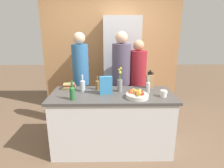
{
  "coord_description": "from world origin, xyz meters",
  "views": [
    {
      "loc": [
        -0.04,
        -2.57,
        1.8
      ],
      "look_at": [
        0.0,
        0.09,
        1.01
      ],
      "focal_mm": 30.0,
      "sensor_mm": 36.0,
      "label": 1
    }
  ],
  "objects": [
    {
      "name": "flower_vase",
      "position": [
        0.12,
        0.11,
        1.01
      ],
      "size": [
        0.08,
        0.08,
        0.37
      ],
      "color": "gray",
      "rests_on": "kitchen_island"
    },
    {
      "name": "bottle_wine",
      "position": [
        -0.53,
        -0.22,
        0.99
      ],
      "size": [
        0.07,
        0.07,
        0.25
      ],
      "color": "#286633",
      "rests_on": "kitchen_island"
    },
    {
      "name": "person_in_red_tee",
      "position": [
        0.47,
        0.71,
        0.91
      ],
      "size": [
        0.31,
        0.31,
        1.62
      ],
      "rotation": [
        0.0,
        0.0,
        -0.17
      ],
      "color": "#383842",
      "rests_on": "ground_plane"
    },
    {
      "name": "person_in_blue",
      "position": [
        0.17,
        0.64,
        1.0
      ],
      "size": [
        0.32,
        0.32,
        1.76
      ],
      "rotation": [
        0.0,
        0.0,
        -0.38
      ],
      "color": "#383842",
      "rests_on": "ground_plane"
    },
    {
      "name": "bottle_oil",
      "position": [
        -0.44,
        0.12,
        0.99
      ],
      "size": [
        0.08,
        0.08,
        0.25
      ],
      "color": "#B2BCC1",
      "rests_on": "kitchen_island"
    },
    {
      "name": "book_stack",
      "position": [
        -0.67,
        0.25,
        0.93
      ],
      "size": [
        0.21,
        0.16,
        0.08
      ],
      "color": "#99844C",
      "rests_on": "kitchen_island"
    },
    {
      "name": "ground_plane",
      "position": [
        0.0,
        0.0,
        0.0
      ],
      "size": [
        14.0,
        14.0,
        0.0
      ],
      "primitive_type": "plane",
      "color": "brown"
    },
    {
      "name": "coffee_mug",
      "position": [
        0.71,
        -0.13,
        0.94
      ],
      "size": [
        0.12,
        0.1,
        0.09
      ],
      "color": "silver",
      "rests_on": "kitchen_island"
    },
    {
      "name": "kitchen_island",
      "position": [
        0.0,
        0.0,
        0.45
      ],
      "size": [
        1.8,
        0.75,
        0.89
      ],
      "color": "silver",
      "rests_on": "ground_plane"
    },
    {
      "name": "bottle_vinegar",
      "position": [
        0.53,
        0.04,
        0.98
      ],
      "size": [
        0.06,
        0.06,
        0.24
      ],
      "color": "#B2BCC1",
      "rests_on": "kitchen_island"
    },
    {
      "name": "fruit_bowl",
      "position": [
        0.34,
        -0.17,
        0.93
      ],
      "size": [
        0.31,
        0.31,
        0.11
      ],
      "color": "silver",
      "rests_on": "kitchen_island"
    },
    {
      "name": "cereal_box",
      "position": [
        -0.09,
        -0.01,
        1.02
      ],
      "size": [
        0.19,
        0.09,
        0.26
      ],
      "color": "teal",
      "rests_on": "kitchen_island"
    },
    {
      "name": "bottle_water",
      "position": [
        -0.23,
        0.21,
        0.97
      ],
      "size": [
        0.06,
        0.06,
        0.21
      ],
      "color": "brown",
      "rests_on": "kitchen_island"
    },
    {
      "name": "knife_block",
      "position": [
        0.61,
        0.29,
        1.0
      ],
      "size": [
        0.11,
        0.1,
        0.29
      ],
      "color": "tan",
      "rests_on": "kitchen_island"
    },
    {
      "name": "person_at_sink",
      "position": [
        -0.54,
        0.67,
        1.01
      ],
      "size": [
        0.28,
        0.28,
        1.75
      ],
      "rotation": [
        0.0,
        0.0,
        0.39
      ],
      "color": "#383842",
      "rests_on": "ground_plane"
    },
    {
      "name": "back_wall_wood",
      "position": [
        0.0,
        1.65,
        1.3
      ],
      "size": [
        3.0,
        0.12,
        2.6
      ],
      "color": "#AD7A4C",
      "rests_on": "ground_plane"
    },
    {
      "name": "refrigerator",
      "position": [
        0.21,
        1.29,
        1.02
      ],
      "size": [
        0.72,
        0.63,
        2.03
      ],
      "color": "#B7B7BC",
      "rests_on": "ground_plane"
    }
  ]
}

